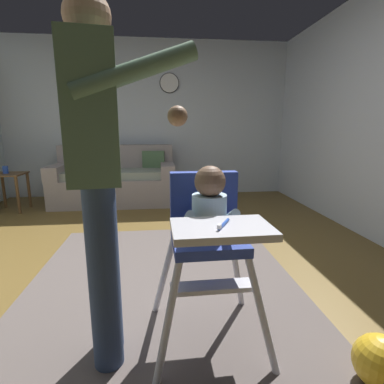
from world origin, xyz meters
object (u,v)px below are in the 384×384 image
(adult_standing, at_px, (99,171))
(wall_clock, at_px, (169,83))
(high_chair, at_px, (208,224))
(sippy_cup, at_px, (5,170))
(couch, at_px, (116,181))
(toy_ball, at_px, (381,362))
(side_table, at_px, (9,184))

(adult_standing, xyz_separation_m, wall_clock, (0.44, 3.69, 0.89))
(high_chair, distance_m, sippy_cup, 3.64)
(couch, xyz_separation_m, toy_ball, (1.62, -3.53, -0.21))
(couch, bearing_deg, toy_ball, 24.69)
(couch, distance_m, side_table, 1.42)
(sippy_cup, relative_size, wall_clock, 0.32)
(toy_ball, distance_m, sippy_cup, 4.42)
(couch, relative_size, wall_clock, 5.67)
(wall_clock, bearing_deg, toy_ball, -79.13)
(toy_ball, relative_size, wall_clock, 0.75)
(couch, bearing_deg, wall_clock, 119.17)
(toy_ball, bearing_deg, wall_clock, 100.87)
(couch, height_order, toy_ball, couch)
(high_chair, bearing_deg, sippy_cup, -141.61)
(side_table, bearing_deg, wall_clock, 20.35)
(wall_clock, bearing_deg, high_chair, -89.05)
(adult_standing, bearing_deg, sippy_cup, 114.83)
(couch, distance_m, high_chair, 3.30)
(adult_standing, distance_m, side_table, 3.42)
(toy_ball, distance_m, side_table, 4.38)
(toy_ball, relative_size, sippy_cup, 2.35)
(high_chair, relative_size, wall_clock, 3.02)
(high_chair, distance_m, toy_ball, 0.97)
(high_chair, distance_m, wall_clock, 3.82)
(sippy_cup, bearing_deg, toy_ball, -46.48)
(high_chair, xyz_separation_m, adult_standing, (-0.50, -0.06, 0.29))
(couch, bearing_deg, side_table, -75.73)
(couch, relative_size, adult_standing, 1.08)
(high_chair, xyz_separation_m, side_table, (-2.29, 2.81, -0.27))
(side_table, bearing_deg, couch, 14.27)
(couch, xyz_separation_m, side_table, (-1.37, -0.35, 0.05))
(wall_clock, bearing_deg, sippy_cup, -159.87)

